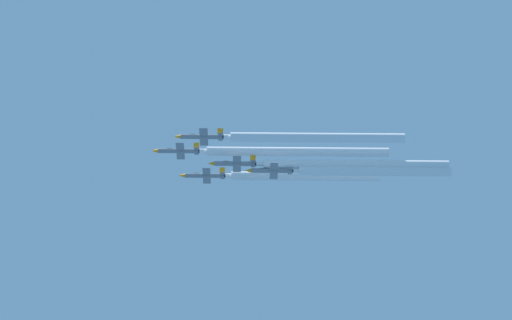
{
  "coord_description": "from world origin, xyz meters",
  "views": [
    {
      "loc": [
        -290.06,
        -9.13,
        1.49
      ],
      "look_at": [
        0.18,
        -13.31,
        156.06
      ],
      "focal_mm": 89.57,
      "sensor_mm": 36.0,
      "label": 1
    }
  ],
  "objects_px": {
    "jet_right_wingman": "(203,175)",
    "jet_high_trail": "(270,171)",
    "jet_slot": "(234,164)",
    "jet_left_wingman": "(200,137)",
    "jet_lead": "(177,151)"
  },
  "relations": [
    {
      "from": "jet_slot",
      "to": "jet_high_trail",
      "type": "height_order",
      "value": "jet_slot"
    },
    {
      "from": "jet_slot",
      "to": "jet_lead",
      "type": "bearing_deg",
      "value": 89.19
    },
    {
      "from": "jet_lead",
      "to": "jet_slot",
      "type": "bearing_deg",
      "value": -90.81
    },
    {
      "from": "jet_left_wingman",
      "to": "jet_high_trail",
      "type": "height_order",
      "value": "jet_left_wingman"
    },
    {
      "from": "jet_right_wingman",
      "to": "jet_slot",
      "type": "height_order",
      "value": "jet_right_wingman"
    },
    {
      "from": "jet_right_wingman",
      "to": "jet_high_trail",
      "type": "bearing_deg",
      "value": -122.26
    },
    {
      "from": "jet_left_wingman",
      "to": "jet_high_trail",
      "type": "relative_size",
      "value": 1.0
    },
    {
      "from": "jet_lead",
      "to": "jet_high_trail",
      "type": "xyz_separation_m",
      "value": [
        -0.08,
        -24.18,
        -5.64
      ]
    },
    {
      "from": "jet_right_wingman",
      "to": "jet_left_wingman",
      "type": "bearing_deg",
      "value": 179.21
    },
    {
      "from": "jet_left_wingman",
      "to": "jet_right_wingman",
      "type": "xyz_separation_m",
      "value": [
        21.76,
        -0.3,
        0.27
      ]
    },
    {
      "from": "jet_lead",
      "to": "jet_left_wingman",
      "type": "relative_size",
      "value": 1.0
    },
    {
      "from": "jet_lead",
      "to": "jet_high_trail",
      "type": "bearing_deg",
      "value": -90.19
    },
    {
      "from": "jet_left_wingman",
      "to": "jet_high_trail",
      "type": "bearing_deg",
      "value": -59.11
    },
    {
      "from": "jet_slot",
      "to": "jet_high_trail",
      "type": "xyz_separation_m",
      "value": [
        0.13,
        -9.5,
        -1.9
      ]
    },
    {
      "from": "jet_left_wingman",
      "to": "jet_high_trail",
      "type": "xyz_separation_m",
      "value": [
        10.68,
        -17.85,
        -3.91
      ]
    }
  ]
}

